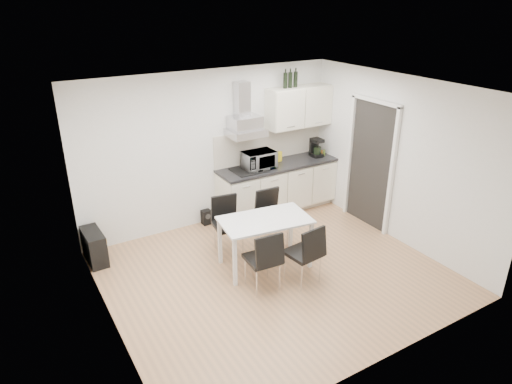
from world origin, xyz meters
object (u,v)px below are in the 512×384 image
kitchenette (279,168)px  chair_near_right (303,254)px  chair_far_right (273,219)px  chair_far_left (228,226)px  guitar_amp (94,247)px  floor_speaker (206,217)px  chair_near_left (262,259)px  dining_table (265,225)px

kitchenette → chair_near_right: 2.33m
chair_far_right → chair_near_right: same height
chair_far_left → guitar_amp: bearing=-13.5°
chair_near_right → floor_speaker: size_ratio=3.43×
kitchenette → floor_speaker: size_ratio=9.83×
kitchenette → chair_far_left: (-1.47, -0.85, -0.39)m
chair_far_left → chair_near_left: same height
dining_table → guitar_amp: dining_table is taller
dining_table → chair_near_right: chair_near_right is taller
chair_far_right → chair_near_left: same height
chair_far_left → kitchenette: bearing=-140.6°
kitchenette → chair_far_right: bearing=-127.4°
chair_far_left → chair_far_right: size_ratio=1.00×
chair_far_left → guitar_amp: (-1.83, 0.77, -0.19)m
floor_speaker → chair_near_left: bearing=-96.2°
floor_speaker → chair_near_right: bearing=-82.1°
guitar_amp → floor_speaker: (1.93, 0.25, -0.12)m
dining_table → chair_near_left: size_ratio=1.53×
dining_table → chair_near_right: size_ratio=1.53×
chair_near_right → chair_near_left: bearing=157.4°
chair_near_left → guitar_amp: size_ratio=1.48×
dining_table → chair_near_left: 0.61m
chair_far_left → guitar_amp: chair_far_left is taller
kitchenette → chair_far_left: size_ratio=2.86×
chair_near_left → chair_near_right: same height
chair_far_left → chair_near_left: bearing=96.4°
kitchenette → chair_near_left: 2.48m
chair_far_left → chair_near_right: bearing=121.2°
dining_table → chair_near_left: chair_near_left is taller
floor_speaker → chair_far_left: bearing=-97.6°
kitchenette → guitar_amp: kitchenette is taller
chair_near_left → guitar_amp: (-1.78, 1.84, -0.19)m
chair_far_right → chair_near_right: bearing=81.7°
chair_far_right → floor_speaker: 1.34m
dining_table → guitar_amp: size_ratio=2.26×
kitchenette → chair_far_right: size_ratio=2.86×
kitchenette → chair_near_left: bearing=-128.3°
floor_speaker → kitchenette: bearing=-9.0°
dining_table → chair_far_right: size_ratio=1.53×
kitchenette → dining_table: kitchenette is taller
dining_table → chair_far_right: chair_far_right is taller
chair_near_left → floor_speaker: bearing=89.9°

